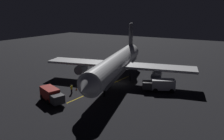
% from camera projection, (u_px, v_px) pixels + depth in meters
% --- Properties ---
extents(ground_plane, '(180.00, 180.00, 0.20)m').
position_uv_depth(ground_plane, '(116.00, 83.00, 48.50)').
color(ground_plane, black).
extents(apron_guide_stripe, '(2.63, 20.13, 0.01)m').
position_uv_depth(apron_guide_stripe, '(103.00, 87.00, 45.63)').
color(apron_guide_stripe, gold).
rests_on(apron_guide_stripe, ground_plane).
extents(airliner, '(33.93, 37.92, 12.51)m').
position_uv_depth(airliner, '(117.00, 64.00, 47.90)').
color(airliner, white).
rests_on(airliner, ground_plane).
extents(baggage_truck, '(6.23, 4.00, 2.42)m').
position_uv_depth(baggage_truck, '(51.00, 95.00, 38.18)').
color(baggage_truck, maroon).
rests_on(baggage_truck, ground_plane).
extents(catering_truck, '(6.62, 4.54, 2.46)m').
position_uv_depth(catering_truck, '(160.00, 85.00, 43.26)').
color(catering_truck, silver).
rests_on(catering_truck, ground_plane).
extents(ground_crew_worker, '(0.40, 0.40, 1.74)m').
position_uv_depth(ground_crew_worker, '(71.00, 89.00, 42.13)').
color(ground_crew_worker, black).
rests_on(ground_crew_worker, ground_plane).
extents(traffic_cone_near_left, '(0.50, 0.50, 0.55)m').
position_uv_depth(traffic_cone_near_left, '(76.00, 89.00, 44.06)').
color(traffic_cone_near_left, '#EA590F').
rests_on(traffic_cone_near_left, ground_plane).
extents(traffic_cone_near_right, '(0.50, 0.50, 0.55)m').
position_uv_depth(traffic_cone_near_right, '(94.00, 83.00, 47.43)').
color(traffic_cone_near_right, '#EA590F').
rests_on(traffic_cone_near_right, ground_plane).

